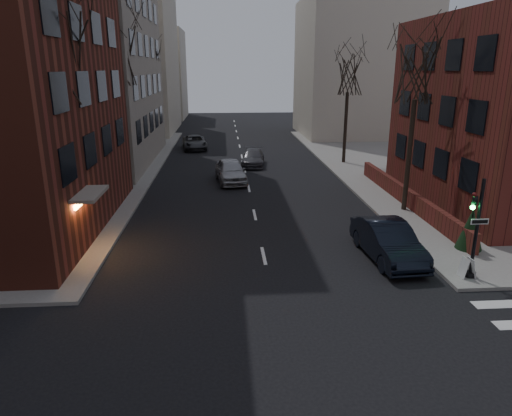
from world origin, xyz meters
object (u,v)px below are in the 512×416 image
Objects in this scene: car_lane_silver at (231,171)px; car_lane_far at (195,142)px; tree_left_a at (55,59)px; tree_left_b at (116,55)px; sandwich_board at (467,267)px; evergreen_shrub at (471,229)px; traffic_signal at (474,235)px; streetlamp_far at (160,107)px; tree_right_b at (348,74)px; parked_sedan at (388,241)px; streetlamp_near at (119,133)px; car_lane_gray at (253,158)px; tree_left_c at (149,68)px; tree_right_a at (418,69)px.

car_lane_far is (-3.48, 14.47, -0.14)m from car_lane_silver.
tree_left_a reaches higher than car_lane_silver.
tree_left_a is at bearing -90.00° from tree_left_b.
car_lane_far is at bearing 107.94° from sandwich_board.
traffic_signal is at bearing -117.85° from evergreen_shrub.
streetlamp_far is 3.23× the size of evergreen_shrub.
tree_left_a is at bearing 173.25° from evergreen_shrub.
tree_right_b reaches higher than parked_sedan.
car_lane_silver is at bearing 29.67° from streetlamp_near.
parked_sedan is 21.08m from car_lane_gray.
car_lane_silver is 19.27m from sandwich_board.
tree_right_b reaches higher than car_lane_gray.
tree_left_c reaches higher than parked_sedan.
traffic_signal is 0.41× the size of tree_left_c.
tree_right_b is 1.82× the size of parked_sedan.
tree_right_b is at bearing 7.10° from car_lane_gray.
evergreen_shrub reaches higher than car_lane_gray.
tree_right_b is 1.46× the size of streetlamp_near.
streetlamp_far is at bearing 148.87° from car_lane_far.
tree_left_b is 5.55× the size of evergreen_shrub.
tree_left_a is 2.02× the size of car_lane_far.
tree_left_b is 19.35m from tree_right_a.
tree_left_a is 1.06× the size of tree_left_c.
car_lane_silver reaches higher than car_lane_gray.
tree_right_b reaches higher than car_lane_silver.
car_lane_far is (3.49, 18.44, -3.53)m from streetlamp_near.
car_lane_silver reaches higher than car_lane_far.
traffic_signal is at bearing -92.15° from tree_right_b.
sandwich_board is (12.54, -31.47, -0.15)m from car_lane_far.
evergreen_shrub is (18.24, -2.16, -7.35)m from tree_left_a.
tree_right_a is (17.60, 4.00, -0.44)m from tree_left_a.
car_lane_far is at bearing 6.10° from tree_left_c.
streetlamp_near is 13.83m from car_lane_gray.
streetlamp_near is 1.24× the size of car_lane_far.
tree_left_c is 1.92× the size of parked_sedan.
car_lane_silver is 6.24m from car_lane_gray.
car_lane_gray is (-4.62, 20.57, -0.16)m from parked_sedan.
evergreen_shrub is (1.61, 2.87, 0.57)m from sandwich_board.
sandwich_board is at bearing -75.26° from car_lane_far.
car_lane_silver is (-9.17, 16.98, -1.06)m from traffic_signal.
car_lane_far is (-5.51, 8.57, 0.03)m from car_lane_gray.
evergreen_shrub is at bearing -59.68° from streetlamp_far.
car_lane_silver is (6.97, -16.03, -3.39)m from streetlamp_far.
parked_sedan is 6.21× the size of sandwich_board.
tree_right_b is (17.60, 6.00, -1.33)m from tree_left_b.
tree_left_c is 1.55× the size of streetlamp_far.
tree_left_b reaches higher than evergreen_shrub.
streetlamp_far is 1.24× the size of car_lane_far.
tree_left_c reaches higher than car_lane_far.
tree_right_a reaches higher than traffic_signal.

